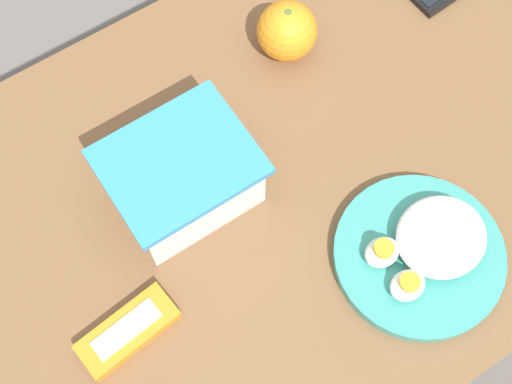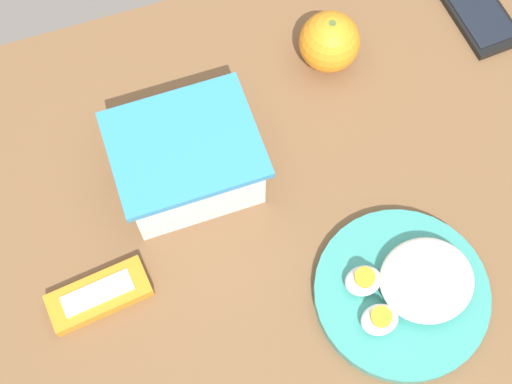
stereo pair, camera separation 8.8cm
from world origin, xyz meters
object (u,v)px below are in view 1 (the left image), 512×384
object	(u,v)px
orange_fruit	(287,31)
rice_plate	(424,250)
food_container	(182,179)
candy_bar	(128,331)

from	to	relation	value
orange_fruit	rice_plate	size ratio (longest dim) A/B	0.39
food_container	rice_plate	world-z (taller)	food_container
food_container	rice_plate	xyz separation A→B (m)	(0.20, -0.23, -0.02)
orange_fruit	candy_bar	bearing A→B (deg)	-148.99
orange_fruit	candy_bar	xyz separation A→B (m)	(-0.38, -0.23, -0.03)
rice_plate	candy_bar	size ratio (longest dim) A/B	1.67
food_container	rice_plate	bearing A→B (deg)	-49.30
candy_bar	orange_fruit	bearing A→B (deg)	31.01
orange_fruit	rice_plate	world-z (taller)	orange_fruit
candy_bar	food_container	bearing A→B (deg)	38.36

